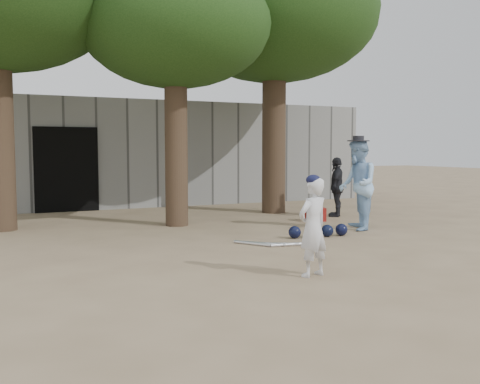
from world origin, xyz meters
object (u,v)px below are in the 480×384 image
red_bag (315,214)px  spectator_dark (337,187)px  boy_player (313,227)px  spectator_blue (358,185)px

red_bag → spectator_dark: bearing=27.5°
boy_player → spectator_blue: (2.96, 2.98, 0.28)m
boy_player → spectator_dark: (3.85, 4.94, 0.08)m
boy_player → red_bag: size_ratio=3.02×
spectator_blue → spectator_dark: (0.89, 1.97, -0.20)m
boy_player → spectator_blue: spectator_blue is taller
spectator_blue → spectator_dark: size_ratio=1.27×
spectator_dark → boy_player: bearing=6.3°
spectator_blue → red_bag: 1.68m
spectator_dark → spectator_blue: bearing=20.0°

